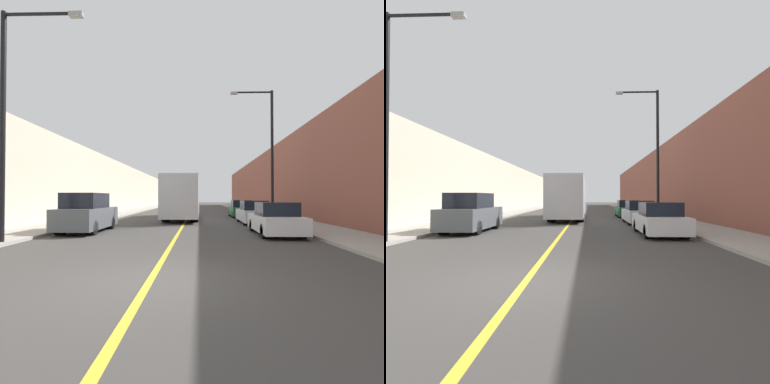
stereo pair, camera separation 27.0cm
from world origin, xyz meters
TOP-DOWN VIEW (x-y plane):
  - ground_plane at (0.00, 0.00)m, footprint 200.00×200.00m
  - sidewalk_left at (-7.30, 30.00)m, footprint 2.92×72.00m
  - sidewalk_right at (7.30, 30.00)m, footprint 2.92×72.00m
  - building_row_left at (-10.76, 30.00)m, footprint 4.00×72.00m
  - building_row_right at (10.76, 30.00)m, footprint 4.00×72.00m
  - road_center_line at (0.00, 30.00)m, footprint 0.16×72.00m
  - bus at (-0.34, 18.29)m, footprint 2.56×10.97m
  - parked_suv_left at (-4.66, 8.82)m, footprint 1.87×4.48m
  - car_right_near at (4.54, 7.84)m, footprint 1.84×4.45m
  - car_right_mid at (4.61, 13.90)m, footprint 1.77×4.71m
  - car_right_far at (4.68, 20.40)m, footprint 1.88×4.62m
  - street_lamp_left at (-5.87, 4.51)m, footprint 3.03×0.24m
  - street_lamp_right at (5.89, 15.00)m, footprint 3.03×0.24m

SIDE VIEW (x-z plane):
  - ground_plane at x=0.00m, z-range 0.00..0.00m
  - road_center_line at x=0.00m, z-range 0.00..0.01m
  - sidewalk_left at x=-7.30m, z-range 0.00..0.13m
  - sidewalk_right at x=7.30m, z-range 0.00..0.13m
  - car_right_far at x=4.68m, z-range -0.07..1.43m
  - car_right_near at x=4.54m, z-range -0.07..1.43m
  - car_right_mid at x=4.61m, z-range -0.07..1.45m
  - parked_suv_left at x=-4.66m, z-range -0.08..1.88m
  - bus at x=-0.34m, z-range 0.12..3.41m
  - building_row_left at x=-10.76m, z-range 0.00..6.07m
  - building_row_right at x=10.76m, z-range 0.00..7.14m
  - street_lamp_left at x=-5.87m, z-range 0.73..9.13m
  - street_lamp_right at x=5.89m, z-range 0.73..9.89m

